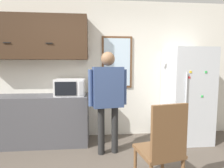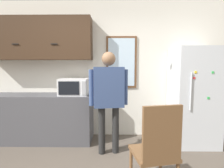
# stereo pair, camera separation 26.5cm
# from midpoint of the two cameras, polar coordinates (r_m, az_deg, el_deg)

# --- Properties ---
(back_wall) EXTENTS (6.00, 0.06, 2.70)m
(back_wall) POSITION_cam_midpoint_polar(r_m,az_deg,el_deg) (3.55, -1.12, 4.65)
(back_wall) COLOR silver
(back_wall) RESTS_ON ground_plane
(counter) EXTENTS (2.02, 0.59, 0.89)m
(counter) POSITION_cam_midpoint_polar(r_m,az_deg,el_deg) (3.61, -20.84, -10.25)
(counter) COLOR #4C4C51
(counter) RESTS_ON ground_plane
(upper_cabinets) EXTENTS (2.02, 0.35, 0.79)m
(upper_cabinets) POSITION_cam_midpoint_polar(r_m,az_deg,el_deg) (3.64, -20.93, 13.64)
(upper_cabinets) COLOR #3D2819
(microwave) EXTENTS (0.52, 0.42, 0.30)m
(microwave) POSITION_cam_midpoint_polar(r_m,az_deg,el_deg) (3.29, -10.03, -0.90)
(microwave) COLOR white
(microwave) RESTS_ON counter
(person) EXTENTS (0.62, 0.29, 1.65)m
(person) POSITION_cam_midpoint_polar(r_m,az_deg,el_deg) (2.78, 1.63, -2.74)
(person) COLOR black
(person) RESTS_ON ground_plane
(refrigerator) EXTENTS (0.76, 0.74, 1.75)m
(refrigerator) POSITION_cam_midpoint_polar(r_m,az_deg,el_deg) (3.57, 26.94, -3.62)
(refrigerator) COLOR silver
(refrigerator) RESTS_ON ground_plane
(chair) EXTENTS (0.54, 0.54, 1.03)m
(chair) POSITION_cam_midpoint_polar(r_m,az_deg,el_deg) (2.10, 18.21, -19.05)
(chair) COLOR brown
(chair) RESTS_ON ground_plane
(window) EXTENTS (0.60, 0.05, 1.02)m
(window) POSITION_cam_midpoint_polar(r_m,az_deg,el_deg) (3.52, 5.24, 7.07)
(window) COLOR brown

